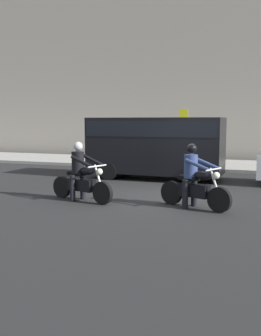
% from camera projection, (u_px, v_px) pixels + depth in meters
% --- Properties ---
extents(ground_plane, '(80.00, 80.00, 0.00)m').
position_uv_depth(ground_plane, '(173.00, 196.00, 11.45)').
color(ground_plane, black).
extents(sidewalk_slab, '(40.00, 4.40, 0.14)m').
position_uv_depth(sidewalk_slab, '(213.00, 165.00, 18.91)').
color(sidewalk_slab, '#99968E').
rests_on(sidewalk_slab, ground_plane).
extents(building_facade, '(40.00, 1.40, 10.44)m').
position_uv_depth(building_facade, '(225.00, 65.00, 21.46)').
color(building_facade, '#A89E8E').
rests_on(building_facade, ground_plane).
extents(motorcycle_with_rider_denim_blue, '(1.92, 0.96, 1.62)m').
position_uv_depth(motorcycle_with_rider_denim_blue, '(194.00, 182.00, 9.80)').
color(motorcycle_with_rider_denim_blue, black).
rests_on(motorcycle_with_rider_denim_blue, ground_plane).
extents(motorcycle_with_rider_black_leather, '(2.08, 0.89, 1.62)m').
position_uv_depth(motorcycle_with_rider_black_leather, '(81.00, 177.00, 10.70)').
color(motorcycle_with_rider_black_leather, black).
rests_on(motorcycle_with_rider_black_leather, ground_plane).
extents(parked_van_black, '(4.95, 1.96, 2.29)m').
position_uv_depth(parked_van_black, '(156.00, 143.00, 14.73)').
color(parked_van_black, black).
rests_on(parked_van_black, ground_plane).
extents(street_sign_post, '(0.44, 0.08, 2.65)m').
position_uv_depth(street_sign_post, '(183.00, 130.00, 19.78)').
color(street_sign_post, gray).
rests_on(street_sign_post, sidewalk_slab).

